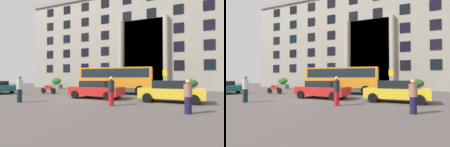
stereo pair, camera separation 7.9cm
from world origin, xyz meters
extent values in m
cube|color=#514A48|center=(0.00, 0.00, -0.06)|extent=(80.00, 64.00, 0.12)
cube|color=gray|center=(0.00, 17.50, 7.41)|extent=(35.04, 9.00, 14.82)
cube|color=black|center=(2.32, 13.06, 4.94)|extent=(5.46, 0.12, 9.88)
cylinder|color=gray|center=(-0.80, 12.75, 4.94)|extent=(0.77, 0.77, 9.88)
cylinder|color=gray|center=(5.43, 12.75, 4.94)|extent=(0.77, 0.77, 9.88)
cube|color=black|center=(-14.02, 12.96, 3.26)|extent=(1.27, 0.08, 1.30)
cube|color=black|center=(-10.51, 12.96, 3.26)|extent=(1.27, 0.08, 1.30)
cube|color=black|center=(-7.01, 12.96, 3.26)|extent=(1.27, 0.08, 1.30)
cube|color=black|center=(-3.50, 12.96, 3.26)|extent=(1.27, 0.08, 1.30)
cube|color=black|center=(7.01, 12.96, 3.26)|extent=(1.27, 0.08, 1.30)
cube|color=black|center=(10.51, 12.96, 3.26)|extent=(1.27, 0.08, 1.30)
cube|color=black|center=(-14.02, 12.96, 5.71)|extent=(1.27, 0.08, 1.30)
cube|color=black|center=(-10.51, 12.96, 5.71)|extent=(1.27, 0.08, 1.30)
cube|color=black|center=(-7.01, 12.96, 5.71)|extent=(1.27, 0.08, 1.30)
cube|color=black|center=(-3.50, 12.96, 5.71)|extent=(1.27, 0.08, 1.30)
cube|color=black|center=(7.01, 12.96, 5.71)|extent=(1.27, 0.08, 1.30)
cube|color=black|center=(10.51, 12.96, 5.71)|extent=(1.27, 0.08, 1.30)
cube|color=black|center=(-14.02, 12.96, 8.15)|extent=(1.27, 0.08, 1.30)
cube|color=black|center=(-10.51, 12.96, 8.15)|extent=(1.27, 0.08, 1.30)
cube|color=black|center=(-7.01, 12.96, 8.15)|extent=(1.27, 0.08, 1.30)
cube|color=black|center=(-3.50, 12.96, 8.15)|extent=(1.27, 0.08, 1.30)
cube|color=black|center=(7.01, 12.96, 8.15)|extent=(1.27, 0.08, 1.30)
cube|color=black|center=(10.51, 12.96, 8.15)|extent=(1.27, 0.08, 1.30)
cube|color=black|center=(-14.02, 12.96, 10.60)|extent=(1.27, 0.08, 1.30)
cube|color=black|center=(-10.51, 12.96, 10.60)|extent=(1.27, 0.08, 1.30)
cube|color=black|center=(-7.01, 12.96, 10.60)|extent=(1.27, 0.08, 1.30)
cube|color=black|center=(-3.50, 12.96, 10.60)|extent=(1.27, 0.08, 1.30)
cube|color=black|center=(0.00, 12.96, 10.60)|extent=(1.27, 0.08, 1.30)
cube|color=black|center=(3.50, 12.96, 10.60)|extent=(1.27, 0.08, 1.30)
cube|color=black|center=(7.01, 12.96, 10.60)|extent=(1.27, 0.08, 1.30)
cube|color=black|center=(10.51, 12.96, 10.60)|extent=(1.27, 0.08, 1.30)
cube|color=black|center=(-14.02, 12.96, 13.04)|extent=(1.27, 0.08, 1.30)
cube|color=black|center=(-10.51, 12.96, 13.04)|extent=(1.27, 0.08, 1.30)
cube|color=black|center=(-7.01, 12.96, 13.04)|extent=(1.27, 0.08, 1.30)
cube|color=black|center=(-3.50, 12.96, 13.04)|extent=(1.27, 0.08, 1.30)
cube|color=black|center=(0.00, 12.96, 13.04)|extent=(1.27, 0.08, 1.30)
cube|color=orange|center=(1.16, 5.50, 1.55)|extent=(7.35, 3.12, 2.19)
cube|color=black|center=(1.16, 5.50, 2.09)|extent=(6.93, 3.10, 0.85)
cube|color=black|center=(4.63, 5.89, 1.90)|extent=(0.28, 1.96, 1.06)
cube|color=#3F4B44|center=(1.16, 5.50, 0.57)|extent=(7.35, 3.16, 0.24)
cylinder|color=black|center=(3.51, 6.94, 0.45)|extent=(0.93, 0.38, 0.90)
cylinder|color=black|center=(3.77, 4.61, 0.45)|extent=(0.93, 0.38, 0.90)
cylinder|color=black|center=(-1.45, 6.39, 0.45)|extent=(0.93, 0.38, 0.90)
cylinder|color=black|center=(-1.20, 4.06, 0.45)|extent=(0.93, 0.38, 0.90)
cylinder|color=olive|center=(5.77, 7.12, 1.19)|extent=(0.08, 0.08, 2.39)
cube|color=yellow|center=(5.77, 7.09, 2.14)|extent=(0.44, 0.03, 0.60)
cube|color=slate|center=(-10.71, 10.69, 0.32)|extent=(1.76, 0.89, 0.64)
ellipsoid|color=#25692E|center=(-10.71, 10.69, 1.15)|extent=(1.69, 0.80, 1.02)
cube|color=slate|center=(-4.43, 10.64, 0.31)|extent=(1.52, 0.79, 0.62)
ellipsoid|color=#1F5322|center=(-4.43, 10.64, 1.13)|extent=(1.46, 0.71, 1.02)
cube|color=slate|center=(8.22, 10.36, 0.27)|extent=(1.71, 0.98, 0.53)
ellipsoid|color=#264C1E|center=(8.22, 10.36, 1.01)|extent=(1.64, 0.89, 0.95)
cube|color=slate|center=(3.20, 10.46, 0.32)|extent=(1.51, 0.93, 0.64)
ellipsoid|color=#2C5724|center=(3.20, 10.46, 1.00)|extent=(1.45, 0.84, 0.73)
cube|color=slate|center=(-0.79, 10.60, 0.27)|extent=(2.03, 0.92, 0.55)
ellipsoid|color=#264D26|center=(-0.79, 10.60, 0.93)|extent=(1.94, 0.83, 0.76)
cylinder|color=black|center=(-9.32, 1.97, 0.31)|extent=(0.62, 0.21, 0.62)
cube|color=red|center=(1.12, 1.11, 0.59)|extent=(4.27, 2.06, 0.65)
cube|color=black|center=(1.12, 1.11, 1.15)|extent=(2.35, 1.72, 0.47)
cylinder|color=black|center=(2.59, 1.92, 0.31)|extent=(0.63, 0.24, 0.62)
cylinder|color=black|center=(2.47, 0.12, 0.31)|extent=(0.63, 0.24, 0.62)
cylinder|color=black|center=(-0.24, 2.10, 0.31)|extent=(0.63, 0.24, 0.62)
cylinder|color=black|center=(-0.35, 0.30, 0.31)|extent=(0.63, 0.24, 0.62)
cube|color=gold|center=(6.68, 0.99, 0.60)|extent=(4.10, 1.81, 0.65)
cube|color=black|center=(6.68, 0.99, 1.18)|extent=(2.23, 1.56, 0.51)
cylinder|color=black|center=(8.08, 1.81, 0.31)|extent=(0.62, 0.21, 0.62)
cylinder|color=black|center=(8.04, 0.10, 0.31)|extent=(0.62, 0.21, 0.62)
cylinder|color=black|center=(5.32, 1.88, 0.31)|extent=(0.62, 0.21, 0.62)
cylinder|color=black|center=(5.28, 0.17, 0.31)|extent=(0.62, 0.21, 0.62)
cylinder|color=black|center=(1.49, 3.41, 0.30)|extent=(0.61, 0.17, 0.60)
cylinder|color=black|center=(0.01, 3.24, 0.30)|extent=(0.61, 0.19, 0.60)
cube|color=gold|center=(0.75, 3.32, 0.58)|extent=(0.98, 0.34, 0.32)
cube|color=black|center=(0.57, 3.30, 0.76)|extent=(0.54, 0.26, 0.12)
cylinder|color=#A5A5A8|center=(1.37, 3.39, 0.88)|extent=(0.09, 0.55, 0.03)
cylinder|color=black|center=(-4.66, 2.91, 0.30)|extent=(0.61, 0.16, 0.60)
cylinder|color=black|center=(-6.04, 3.04, 0.30)|extent=(0.61, 0.18, 0.60)
cube|color=red|center=(-5.35, 2.98, 0.58)|extent=(0.91, 0.32, 0.32)
cube|color=black|center=(-5.53, 3.00, 0.76)|extent=(0.54, 0.25, 0.12)
cylinder|color=#A5A5A8|center=(-4.77, 2.92, 0.88)|extent=(0.08, 0.55, 0.03)
cylinder|color=#181634|center=(7.65, -2.77, 0.38)|extent=(0.30, 0.30, 0.75)
cylinder|color=#8C5E4D|center=(7.65, -2.77, 1.04)|extent=(0.36, 0.36, 0.58)
sphere|color=tan|center=(7.65, -2.77, 1.44)|extent=(0.20, 0.20, 0.20)
cylinder|color=red|center=(3.58, -1.89, 0.41)|extent=(0.30, 0.30, 0.83)
cylinder|color=black|center=(3.58, -1.89, 1.15)|extent=(0.36, 0.36, 0.64)
sphere|color=#E0AC92|center=(3.58, -1.89, 1.58)|extent=(0.22, 0.22, 0.22)
cylinder|color=#142435|center=(-2.54, -2.86, 0.43)|extent=(0.30, 0.30, 0.86)
cylinder|color=beige|center=(-2.54, -2.86, 1.19)|extent=(0.36, 0.36, 0.66)
sphere|color=#97774A|center=(-2.54, -2.86, 1.64)|extent=(0.23, 0.23, 0.23)
camera|label=1|loc=(7.43, -11.35, 1.59)|focal=28.25mm
camera|label=2|loc=(7.50, -11.32, 1.59)|focal=28.25mm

